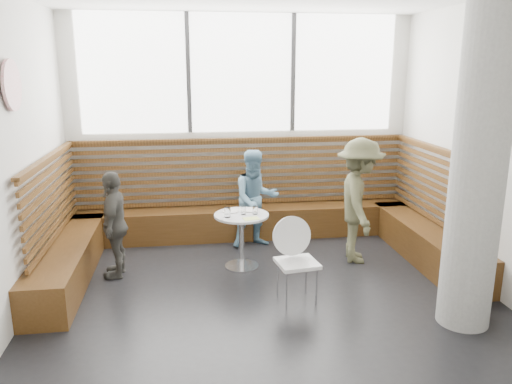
{
  "coord_description": "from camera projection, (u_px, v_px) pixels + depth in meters",
  "views": [
    {
      "loc": [
        -0.82,
        -4.78,
        2.48
      ],
      "look_at": [
        0.0,
        1.0,
        1.0
      ],
      "focal_mm": 35.0,
      "sensor_mm": 36.0,
      "label": 1
    }
  ],
  "objects": [
    {
      "name": "room",
      "position": [
        270.0,
        158.0,
        4.92
      ],
      "size": [
        5.0,
        5.0,
        3.2
      ],
      "color": "silver",
      "rests_on": "ground"
    },
    {
      "name": "booth",
      "position": [
        248.0,
        220.0,
        6.91
      ],
      "size": [
        5.0,
        2.5,
        1.44
      ],
      "color": "#432910",
      "rests_on": "ground"
    },
    {
      "name": "concrete_column",
      "position": [
        479.0,
        164.0,
        4.59
      ],
      "size": [
        0.5,
        0.5,
        3.2
      ],
      "primitive_type": "cylinder",
      "color": "gray",
      "rests_on": "ground"
    },
    {
      "name": "wall_art",
      "position": [
        12.0,
        85.0,
        4.79
      ],
      "size": [
        0.03,
        0.5,
        0.5
      ],
      "primitive_type": "cylinder",
      "rotation": [
        0.0,
        1.57,
        0.0
      ],
      "color": "white",
      "rests_on": "room"
    },
    {
      "name": "cafe_table",
      "position": [
        242.0,
        229.0,
        6.21
      ],
      "size": [
        0.68,
        0.68,
        0.7
      ],
      "color": "silver",
      "rests_on": "ground"
    },
    {
      "name": "cafe_chair",
      "position": [
        296.0,
        253.0,
        5.35
      ],
      "size": [
        0.43,
        0.42,
        0.9
      ],
      "rotation": [
        0.0,
        0.0,
        0.14
      ],
      "color": "white",
      "rests_on": "ground"
    },
    {
      "name": "adult_man",
      "position": [
        359.0,
        201.0,
        6.38
      ],
      "size": [
        0.8,
        1.14,
        1.61
      ],
      "primitive_type": "imported",
      "rotation": [
        0.0,
        0.0,
        1.36
      ],
      "color": "brown",
      "rests_on": "ground"
    },
    {
      "name": "child_back",
      "position": [
        256.0,
        199.0,
        6.92
      ],
      "size": [
        0.75,
        0.63,
        1.37
      ],
      "primitive_type": "imported",
      "rotation": [
        0.0,
        0.0,
        0.18
      ],
      "color": "#628EAA",
      "rests_on": "ground"
    },
    {
      "name": "child_left",
      "position": [
        115.0,
        224.0,
        5.94
      ],
      "size": [
        0.36,
        0.78,
        1.29
      ],
      "primitive_type": "imported",
      "rotation": [
        0.0,
        0.0,
        -1.63
      ],
      "color": "#474540",
      "rests_on": "ground"
    },
    {
      "name": "plate_near",
      "position": [
        230.0,
        211.0,
        6.27
      ],
      "size": [
        0.21,
        0.21,
        0.01
      ],
      "primitive_type": "cylinder",
      "color": "white",
      "rests_on": "cafe_table"
    },
    {
      "name": "plate_far",
      "position": [
        249.0,
        210.0,
        6.33
      ],
      "size": [
        0.22,
        0.22,
        0.02
      ],
      "primitive_type": "cylinder",
      "color": "white",
      "rests_on": "cafe_table"
    },
    {
      "name": "glass_left",
      "position": [
        228.0,
        212.0,
        6.03
      ],
      "size": [
        0.08,
        0.08,
        0.12
      ],
      "primitive_type": "cylinder",
      "color": "white",
      "rests_on": "cafe_table"
    },
    {
      "name": "glass_mid",
      "position": [
        243.0,
        210.0,
        6.16
      ],
      "size": [
        0.06,
        0.06,
        0.1
      ],
      "primitive_type": "cylinder",
      "color": "white",
      "rests_on": "cafe_table"
    },
    {
      "name": "glass_right",
      "position": [
        255.0,
        210.0,
        6.16
      ],
      "size": [
        0.06,
        0.06,
        0.1
      ],
      "primitive_type": "cylinder",
      "color": "white",
      "rests_on": "cafe_table"
    },
    {
      "name": "menu_card",
      "position": [
        251.0,
        219.0,
        5.98
      ],
      "size": [
        0.21,
        0.17,
        0.0
      ],
      "primitive_type": "cube",
      "rotation": [
        0.0,
        0.0,
        0.21
      ],
      "color": "#A5C64C",
      "rests_on": "cafe_table"
    }
  ]
}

